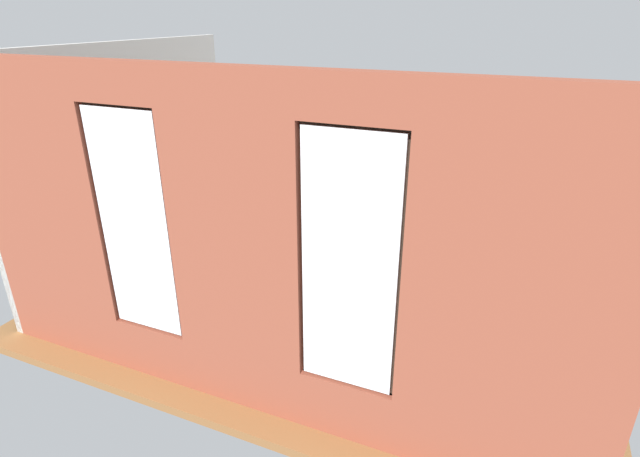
% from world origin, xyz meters
% --- Properties ---
extents(ground_plane, '(6.99, 5.54, 0.10)m').
position_xyz_m(ground_plane, '(0.00, 0.00, -0.05)').
color(ground_plane, brown).
extents(brick_wall_with_windows, '(6.39, 0.30, 3.24)m').
position_xyz_m(brick_wall_with_windows, '(0.00, 2.39, 1.59)').
color(brick_wall_with_windows, brown).
rests_on(brick_wall_with_windows, ground_plane).
extents(white_wall_right, '(0.10, 4.54, 3.24)m').
position_xyz_m(white_wall_right, '(3.15, 0.20, 1.62)').
color(white_wall_right, silver).
rests_on(white_wall_right, ground_plane).
extents(couch_by_window, '(1.81, 0.87, 0.80)m').
position_xyz_m(couch_by_window, '(0.65, 1.74, 0.33)').
color(couch_by_window, black).
rests_on(couch_by_window, ground_plane).
extents(couch_left, '(0.89, 2.01, 0.80)m').
position_xyz_m(couch_left, '(-2.50, 0.26, 0.33)').
color(couch_left, black).
rests_on(couch_left, ground_plane).
extents(coffee_table, '(1.58, 0.71, 0.41)m').
position_xyz_m(coffee_table, '(0.12, -0.32, 0.37)').
color(coffee_table, olive).
rests_on(coffee_table, ground_plane).
extents(cup_ceramic, '(0.08, 0.08, 0.10)m').
position_xyz_m(cup_ceramic, '(0.32, -0.41, 0.46)').
color(cup_ceramic, '#33567F').
rests_on(cup_ceramic, coffee_table).
extents(candle_jar, '(0.08, 0.08, 0.12)m').
position_xyz_m(candle_jar, '(-0.31, -0.44, 0.47)').
color(candle_jar, '#B7333D').
rests_on(candle_jar, coffee_table).
extents(table_plant_small, '(0.17, 0.17, 0.26)m').
position_xyz_m(table_plant_small, '(0.12, -0.32, 0.56)').
color(table_plant_small, brown).
rests_on(table_plant_small, coffee_table).
extents(remote_gray, '(0.14, 0.17, 0.02)m').
position_xyz_m(remote_gray, '(0.60, -0.21, 0.43)').
color(remote_gray, '#59595B').
rests_on(remote_gray, coffee_table).
extents(remote_black, '(0.16, 0.15, 0.02)m').
position_xyz_m(remote_black, '(0.00, -0.21, 0.43)').
color(remote_black, black).
rests_on(remote_black, coffee_table).
extents(media_console, '(1.05, 0.42, 0.56)m').
position_xyz_m(media_console, '(2.85, 0.10, 0.28)').
color(media_console, black).
rests_on(media_console, ground_plane).
extents(tv_flatscreen, '(1.16, 0.20, 0.81)m').
position_xyz_m(tv_flatscreen, '(2.85, 0.10, 0.97)').
color(tv_flatscreen, black).
rests_on(tv_flatscreen, media_console).
extents(papasan_chair, '(1.11, 1.11, 0.70)m').
position_xyz_m(papasan_chair, '(0.52, -1.57, 0.44)').
color(papasan_chair, olive).
rests_on(papasan_chair, ground_plane).
extents(potted_plant_mid_room_small, '(0.30, 0.30, 0.56)m').
position_xyz_m(potted_plant_mid_room_small, '(-0.96, -0.65, 0.36)').
color(potted_plant_mid_room_small, beige).
rests_on(potted_plant_mid_room_small, ground_plane).
extents(potted_plant_by_left_couch, '(0.31, 0.31, 0.53)m').
position_xyz_m(potted_plant_by_left_couch, '(-2.10, -1.19, 0.37)').
color(potted_plant_by_left_couch, beige).
rests_on(potted_plant_by_left_couch, ground_plane).
extents(potted_plant_foreground_right, '(1.07, 0.98, 1.44)m').
position_xyz_m(potted_plant_foreground_right, '(2.54, -1.72, 0.84)').
color(potted_plant_foreground_right, gray).
rests_on(potted_plant_foreground_right, ground_plane).
extents(potted_plant_beside_window_right, '(0.93, 0.86, 1.16)m').
position_xyz_m(potted_plant_beside_window_right, '(2.53, 1.84, 0.56)').
color(potted_plant_beside_window_right, beige).
rests_on(potted_plant_beside_window_right, ground_plane).
extents(potted_plant_between_couches, '(0.73, 0.73, 1.01)m').
position_xyz_m(potted_plant_between_couches, '(-0.71, 1.69, 0.68)').
color(potted_plant_between_couches, '#9E5638').
rests_on(potted_plant_between_couches, ground_plane).
extents(potted_plant_corner_near_left, '(0.61, 0.61, 0.96)m').
position_xyz_m(potted_plant_corner_near_left, '(-2.65, -1.77, 0.63)').
color(potted_plant_corner_near_left, '#47423D').
rests_on(potted_plant_corner_near_left, ground_plane).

